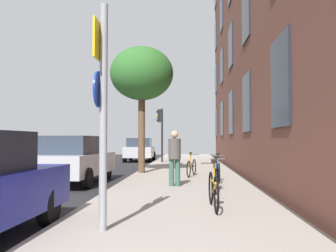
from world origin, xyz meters
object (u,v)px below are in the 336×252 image
(bicycle_2, at_px, (218,170))
(car_1, at_px, (74,159))
(bicycle_0, at_px, (213,189))
(pedestrian_1, at_px, (174,148))
(traffic_light, at_px, (160,125))
(bicycle_1, at_px, (216,178))
(sign_post, at_px, (102,101))
(bicycle_3, at_px, (191,167))
(tree_near, at_px, (142,74))
(car_2, at_px, (140,149))
(pedestrian_0, at_px, (175,154))

(bicycle_2, xyz_separation_m, car_1, (-4.88, 0.02, 0.35))
(bicycle_0, relative_size, pedestrian_1, 1.06)
(traffic_light, xyz_separation_m, bicycle_1, (2.51, -12.90, -1.93))
(bicycle_0, distance_m, bicycle_1, 2.47)
(sign_post, distance_m, bicycle_0, 3.06)
(traffic_light, relative_size, pedestrian_1, 2.07)
(bicycle_3, bearing_deg, car_1, -157.54)
(tree_near, height_order, pedestrian_1, tree_near)
(sign_post, xyz_separation_m, bicycle_2, (2.30, 6.70, -1.61))
(sign_post, relative_size, pedestrian_1, 2.16)
(bicycle_1, bearing_deg, car_2, 105.07)
(bicycle_3, xyz_separation_m, pedestrian_0, (-0.53, -2.99, 0.59))
(pedestrian_0, bearing_deg, tree_near, 109.69)
(bicycle_1, bearing_deg, bicycle_0, -95.75)
(tree_near, relative_size, car_1, 1.25)
(pedestrian_0, xyz_separation_m, pedestrian_1, (-0.38, 9.37, -0.02))
(sign_post, relative_size, bicycle_3, 2.15)
(tree_near, relative_size, bicycle_1, 3.13)
(pedestrian_1, xyz_separation_m, car_1, (-3.11, -8.04, -0.20))
(car_2, bearing_deg, pedestrian_1, -62.15)
(bicycle_0, xyz_separation_m, bicycle_3, (-0.39, 6.51, -0.03))
(pedestrian_0, xyz_separation_m, car_1, (-3.49, 1.33, -0.22))
(bicycle_0, distance_m, car_1, 6.56)
(car_1, bearing_deg, bicycle_1, -27.22)
(bicycle_1, relative_size, bicycle_2, 1.02)
(sign_post, relative_size, bicycle_0, 2.04)
(traffic_light, bearing_deg, sign_post, -88.54)
(sign_post, relative_size, traffic_light, 1.04)
(traffic_light, relative_size, car_1, 0.78)
(tree_near, bearing_deg, traffic_light, 88.36)
(bicycle_1, bearing_deg, car_1, 152.78)
(bicycle_1, distance_m, bicycle_2, 2.38)
(bicycle_0, bearing_deg, bicycle_2, 84.41)
(bicycle_2, xyz_separation_m, car_2, (-4.36, 12.97, 0.35))
(bicycle_2, bearing_deg, bicycle_0, -95.59)
(bicycle_1, distance_m, bicycle_3, 4.10)
(tree_near, distance_m, bicycle_2, 5.69)
(tree_near, xyz_separation_m, pedestrian_0, (1.56, -4.37, -3.21))
(bicycle_1, distance_m, pedestrian_0, 1.68)
(sign_post, height_order, car_2, sign_post)
(tree_near, height_order, car_1, tree_near)
(bicycle_3, bearing_deg, bicycle_2, -62.91)
(traffic_light, distance_m, bicycle_1, 13.29)
(traffic_light, distance_m, tree_near, 7.70)
(traffic_light, height_order, pedestrian_0, traffic_light)
(bicycle_1, bearing_deg, tree_near, 116.62)
(traffic_light, bearing_deg, bicycle_3, -78.04)
(sign_post, distance_m, bicycle_2, 7.26)
(car_1, xyz_separation_m, car_2, (0.52, 12.95, -0.00))
(pedestrian_1, bearing_deg, bicycle_2, -77.65)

